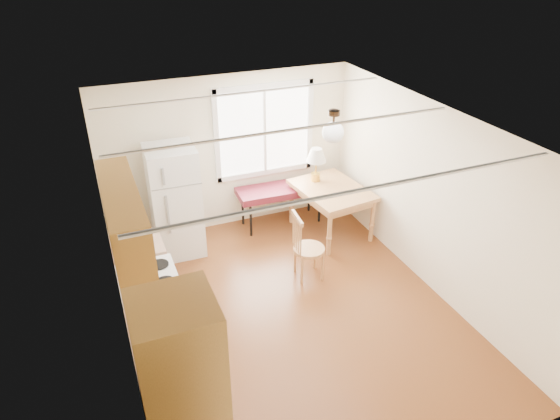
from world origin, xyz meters
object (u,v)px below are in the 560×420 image
bench (281,191)px  chair (303,243)px  refrigerator (175,201)px  dining_table (332,194)px

bench → chair: chair is taller
refrigerator → bench: 1.78m
dining_table → chair: size_ratio=1.36×
bench → dining_table: bearing=-39.4°
chair → refrigerator: bearing=142.4°
refrigerator → dining_table: (2.39, -0.39, -0.16)m
bench → chair: (-0.31, -1.53, -0.02)m
bench → dining_table: dining_table is taller
refrigerator → dining_table: size_ratio=1.24×
refrigerator → bench: size_ratio=1.15×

